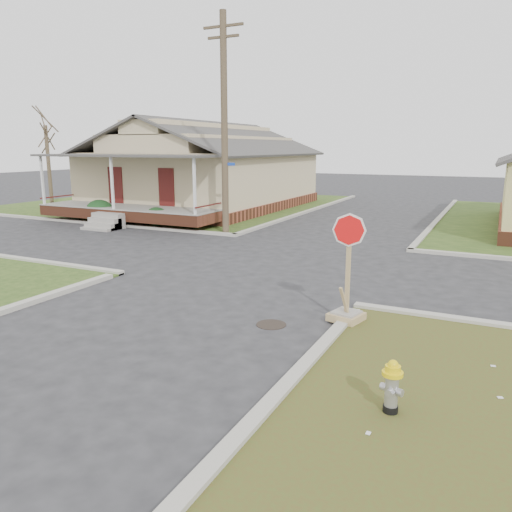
% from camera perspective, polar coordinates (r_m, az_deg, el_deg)
% --- Properties ---
extents(ground, '(120.00, 120.00, 0.00)m').
position_cam_1_polar(ground, '(12.13, -6.83, -5.50)').
color(ground, '#262629').
rests_on(ground, ground).
extents(verge_far_left, '(19.00, 19.00, 0.05)m').
position_cam_1_polar(verge_far_left, '(33.94, -8.91, 5.99)').
color(verge_far_left, '#2A4217').
rests_on(verge_far_left, ground).
extents(curbs, '(80.00, 40.00, 0.12)m').
position_cam_1_polar(curbs, '(16.39, 2.65, -0.70)').
color(curbs, '#A8A598').
rests_on(curbs, ground).
extents(manhole, '(0.64, 0.64, 0.01)m').
position_cam_1_polar(manhole, '(10.71, 1.75, -7.83)').
color(manhole, black).
rests_on(manhole, ground).
extents(corner_house, '(10.10, 15.50, 5.30)m').
position_cam_1_polar(corner_house, '(31.02, -5.84, 9.66)').
color(corner_house, brown).
rests_on(corner_house, ground).
extents(utility_pole, '(1.80, 0.28, 9.00)m').
position_cam_1_polar(utility_pole, '(21.36, -3.64, 14.91)').
color(utility_pole, '#473729').
rests_on(utility_pole, ground).
extents(tree_far_left, '(0.22, 0.22, 4.90)m').
position_cam_1_polar(tree_far_left, '(32.59, -22.59, 9.31)').
color(tree_far_left, '#473729').
rests_on(tree_far_left, verge_far_left).
extents(fire_hydrant, '(0.29, 0.29, 0.78)m').
position_cam_1_polar(fire_hydrant, '(7.40, 15.27, -13.89)').
color(fire_hydrant, black).
rests_on(fire_hydrant, ground).
extents(stop_sign, '(0.66, 0.64, 2.32)m').
position_cam_1_polar(stop_sign, '(10.85, 10.34, -4.73)').
color(stop_sign, tan).
rests_on(stop_sign, ground).
extents(hedge_left, '(1.46, 1.19, 1.11)m').
position_cam_1_polar(hedge_left, '(25.88, -17.43, 4.92)').
color(hedge_left, '#133618').
rests_on(hedge_left, verge_far_left).
extents(hedge_right, '(1.27, 1.04, 0.97)m').
position_cam_1_polar(hedge_right, '(23.77, -11.29, 4.46)').
color(hedge_right, '#133618').
rests_on(hedge_right, verge_far_left).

